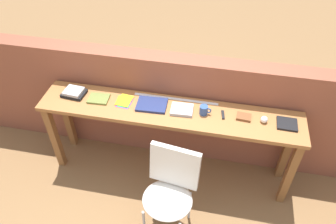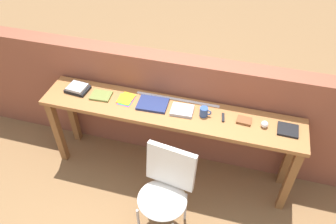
{
  "view_description": "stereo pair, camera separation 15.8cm",
  "coord_description": "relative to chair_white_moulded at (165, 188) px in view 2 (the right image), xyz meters",
  "views": [
    {
      "loc": [
        0.44,
        -1.93,
        2.93
      ],
      "look_at": [
        0.0,
        0.25,
        0.9
      ],
      "focal_mm": 35.0,
      "sensor_mm": 36.0,
      "label": 1
    },
    {
      "loc": [
        0.59,
        -1.89,
        2.93
      ],
      "look_at": [
        0.0,
        0.25,
        0.9
      ],
      "focal_mm": 35.0,
      "sensor_mm": 36.0,
      "label": 2
    }
  ],
  "objects": [
    {
      "name": "magazine_cycling",
      "position": [
        -0.83,
        0.63,
        0.36
      ],
      "size": [
        0.21,
        0.17,
        0.02
      ],
      "primitive_type": "cube",
      "rotation": [
        0.0,
        0.0,
        0.06
      ],
      "color": "olive",
      "rests_on": "sideboard"
    },
    {
      "name": "book_grey_hardcover",
      "position": [
        -0.01,
        0.63,
        0.37
      ],
      "size": [
        0.21,
        0.18,
        0.03
      ],
      "primitive_type": "cube",
      "rotation": [
        0.0,
        0.0,
        0.05
      ],
      "color": "#9E9EA3",
      "rests_on": "sideboard"
    },
    {
      "name": "chair_white_moulded",
      "position": [
        0.0,
        0.0,
        0.0
      ],
      "size": [
        0.5,
        0.51,
        0.89
      ],
      "color": "silver",
      "rests_on": "ground"
    },
    {
      "name": "book_open_centre",
      "position": [
        -0.3,
        0.64,
        0.37
      ],
      "size": [
        0.29,
        0.23,
        0.02
      ],
      "primitive_type": "cube",
      "rotation": [
        0.0,
        0.0,
        0.05
      ],
      "color": "navy",
      "rests_on": "sideboard"
    },
    {
      "name": "mug",
      "position": [
        0.19,
        0.63,
        0.4
      ],
      "size": [
        0.11,
        0.08,
        0.09
      ],
      "color": "#2D4C8C",
      "rests_on": "sideboard"
    },
    {
      "name": "brick_wall_back",
      "position": [
        -0.13,
        0.95,
        0.09
      ],
      "size": [
        6.0,
        0.2,
        1.24
      ],
      "primitive_type": "cube",
      "color": "brown",
      "rests_on": "ground"
    },
    {
      "name": "ruler_metal_back_edge",
      "position": [
        -0.1,
        0.78,
        0.35
      ],
      "size": [
        0.83,
        0.03,
        0.0
      ],
      "primitive_type": "cube",
      "color": "silver",
      "rests_on": "sideboard"
    },
    {
      "name": "sideboard",
      "position": [
        -0.13,
        0.61,
        0.21
      ],
      "size": [
        2.5,
        0.44,
        0.88
      ],
      "color": "#996033",
      "rests_on": "ground"
    },
    {
      "name": "multitool_folded",
      "position": [
        0.37,
        0.64,
        0.36
      ],
      "size": [
        0.04,
        0.11,
        0.02
      ],
      "primitive_type": "cube",
      "rotation": [
        0.0,
        0.0,
        0.15
      ],
      "color": "black",
      "rests_on": "sideboard"
    },
    {
      "name": "book_stack_leftmost",
      "position": [
        -1.09,
        0.65,
        0.38
      ],
      "size": [
        0.23,
        0.18,
        0.06
      ],
      "color": "black",
      "rests_on": "sideboard"
    },
    {
      "name": "book_repair_rightmost",
      "position": [
        0.94,
        0.63,
        0.36
      ],
      "size": [
        0.18,
        0.17,
        0.02
      ],
      "primitive_type": "cube",
      "rotation": [
        0.0,
        0.0,
        -0.02
      ],
      "color": "black",
      "rests_on": "sideboard"
    },
    {
      "name": "ground_plane",
      "position": [
        -0.13,
        0.31,
        -0.53
      ],
      "size": [
        40.0,
        40.0,
        0.0
      ],
      "primitive_type": "plane",
      "color": "brown"
    },
    {
      "name": "sports_ball_small",
      "position": [
        0.73,
        0.62,
        0.39
      ],
      "size": [
        0.06,
        0.06,
        0.06
      ],
      "primitive_type": "sphere",
      "color": "silver",
      "rests_on": "sideboard"
    },
    {
      "name": "leather_journal_brown",
      "position": [
        0.56,
        0.64,
        0.37
      ],
      "size": [
        0.14,
        0.11,
        0.02
      ],
      "primitive_type": "cube",
      "rotation": [
        0.0,
        0.0,
        -0.08
      ],
      "color": "brown",
      "rests_on": "sideboard"
    },
    {
      "name": "pamphlet_pile_colourful",
      "position": [
        -0.58,
        0.64,
        0.36
      ],
      "size": [
        0.16,
        0.2,
        0.01
      ],
      "color": "purple",
      "rests_on": "sideboard"
    }
  ]
}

